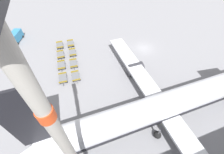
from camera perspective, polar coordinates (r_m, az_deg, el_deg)
ground_plane at (r=38.58m, az=12.02°, el=10.69°), size 500.00×500.00×0.00m
airplane at (r=24.40m, az=21.02°, el=-9.54°), size 39.79×42.57×13.53m
service_van at (r=46.92m, az=-32.97°, el=12.68°), size 5.42×3.40×2.23m
baggage_dolly_row_near_col_a at (r=40.07m, az=-19.27°, el=11.30°), size 3.25×1.72×0.92m
baggage_dolly_row_near_col_b at (r=36.84m, az=-18.99°, el=7.98°), size 3.24×1.71×0.92m
baggage_dolly_row_near_col_c at (r=33.86m, az=-18.72°, el=4.19°), size 3.27×1.78×0.92m
baggage_dolly_row_near_col_d at (r=30.91m, az=-18.21°, el=-0.52°), size 3.27×1.79×0.92m
baggage_dolly_row_mid_a_col_a at (r=39.92m, az=-15.53°, el=12.13°), size 3.27×1.78×0.92m
baggage_dolly_row_mid_a_col_b at (r=36.70m, az=-14.80°, el=8.93°), size 3.27×1.79×0.92m
baggage_dolly_row_mid_a_col_c at (r=33.54m, az=-14.43°, el=4.91°), size 3.27×1.79×0.92m
baggage_dolly_row_mid_a_col_d at (r=30.60m, az=-13.65°, el=0.19°), size 3.25×1.73×0.92m
apron_light_mast at (r=10.50m, az=-15.40°, el=-26.39°), size 2.00×0.70×21.58m
stand_guidance_stripe at (r=23.75m, az=0.84°, el=-21.06°), size 0.40×33.03×0.01m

